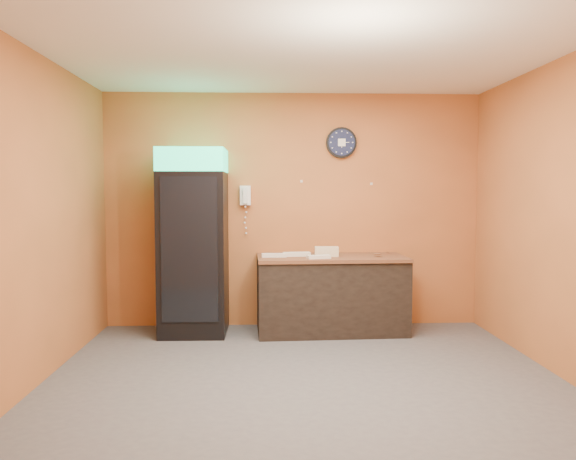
{
  "coord_description": "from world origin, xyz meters",
  "views": [
    {
      "loc": [
        -0.34,
        -4.77,
        1.63
      ],
      "look_at": [
        -0.12,
        0.6,
        1.26
      ],
      "focal_mm": 35.0,
      "sensor_mm": 36.0,
      "label": 1
    }
  ],
  "objects": [
    {
      "name": "floor",
      "position": [
        0.0,
        0.0,
        0.0
      ],
      "size": [
        4.5,
        4.5,
        0.0
      ],
      "primitive_type": "plane",
      "color": "#47474C",
      "rests_on": "ground"
    },
    {
      "name": "back_wall",
      "position": [
        0.0,
        2.0,
        1.4
      ],
      "size": [
        4.5,
        0.02,
        2.8
      ],
      "primitive_type": "cube",
      "color": "#C06B36",
      "rests_on": "floor"
    },
    {
      "name": "left_wall",
      "position": [
        -2.25,
        0.0,
        1.4
      ],
      "size": [
        0.02,
        4.0,
        2.8
      ],
      "primitive_type": "cube",
      "color": "#C06B36",
      "rests_on": "floor"
    },
    {
      "name": "right_wall",
      "position": [
        2.25,
        0.0,
        1.4
      ],
      "size": [
        0.02,
        4.0,
        2.8
      ],
      "primitive_type": "cube",
      "color": "#C06B36",
      "rests_on": "floor"
    },
    {
      "name": "ceiling",
      "position": [
        0.0,
        0.0,
        2.8
      ],
      "size": [
        4.5,
        4.0,
        0.02
      ],
      "primitive_type": "cube",
      "color": "white",
      "rests_on": "back_wall"
    },
    {
      "name": "beverage_cooler",
      "position": [
        -1.15,
        1.6,
        1.03
      ],
      "size": [
        0.74,
        0.76,
        2.11
      ],
      "rotation": [
        0.0,
        0.0,
        -0.01
      ],
      "color": "black",
      "rests_on": "floor"
    },
    {
      "name": "prep_counter",
      "position": [
        0.42,
        1.62,
        0.42
      ],
      "size": [
        1.72,
        0.83,
        0.85
      ],
      "primitive_type": "cube",
      "rotation": [
        0.0,
        0.0,
        0.04
      ],
      "color": "black",
      "rests_on": "floor"
    },
    {
      "name": "wall_clock",
      "position": [
        0.58,
        1.97,
        2.21
      ],
      "size": [
        0.37,
        0.06,
        0.37
      ],
      "color": "black",
      "rests_on": "back_wall"
    },
    {
      "name": "wall_phone",
      "position": [
        -0.57,
        1.95,
        1.58
      ],
      "size": [
        0.13,
        0.11,
        0.23
      ],
      "color": "white",
      "rests_on": "back_wall"
    },
    {
      "name": "butcher_paper",
      "position": [
        0.42,
        1.62,
        0.87
      ],
      "size": [
        1.72,
        0.86,
        0.04
      ],
      "primitive_type": "cube",
      "rotation": [
        0.0,
        0.0,
        0.04
      ],
      "color": "brown",
      "rests_on": "prep_counter"
    },
    {
      "name": "sub_roll_stack",
      "position": [
        0.36,
        1.57,
        0.94
      ],
      "size": [
        0.27,
        0.09,
        0.11
      ],
      "rotation": [
        0.0,
        0.0,
        -0.0
      ],
      "color": "beige",
      "rests_on": "butcher_paper"
    },
    {
      "name": "wrapped_sandwich_left",
      "position": [
        -0.24,
        1.55,
        0.91
      ],
      "size": [
        0.28,
        0.12,
        0.04
      ],
      "primitive_type": "cube",
      "rotation": [
        0.0,
        0.0,
        0.03
      ],
      "color": "silver",
      "rests_on": "butcher_paper"
    },
    {
      "name": "wrapped_sandwich_mid",
      "position": [
        0.25,
        1.38,
        0.9
      ],
      "size": [
        0.27,
        0.16,
        0.04
      ],
      "primitive_type": "cube",
      "rotation": [
        0.0,
        0.0,
        0.23
      ],
      "color": "silver",
      "rests_on": "butcher_paper"
    },
    {
      "name": "wrapped_sandwich_right",
      "position": [
        0.02,
        1.62,
        0.91
      ],
      "size": [
        0.32,
        0.16,
        0.04
      ],
      "primitive_type": "cube",
      "rotation": [
        0.0,
        0.0,
        0.13
      ],
      "color": "silver",
      "rests_on": "butcher_paper"
    },
    {
      "name": "kitchen_tool",
      "position": [
        0.4,
        1.68,
        0.91
      ],
      "size": [
        0.05,
        0.05,
        0.05
      ],
      "primitive_type": "cylinder",
      "color": "silver",
      "rests_on": "butcher_paper"
    }
  ]
}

